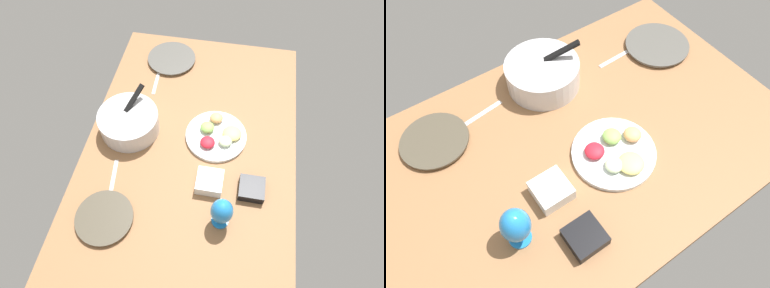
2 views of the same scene
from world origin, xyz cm
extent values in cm
cube|color=#8C603D|center=(0.00, 0.00, -2.00)|extent=(160.00, 104.00, 4.00)
cylinder|color=beige|center=(-43.53, 30.01, 0.70)|extent=(23.23, 23.23, 1.39)
cylinder|color=#494233|center=(-43.53, 30.01, 1.81)|extent=(25.25, 25.25, 0.84)
cylinder|color=silver|center=(58.90, 21.86, 0.63)|extent=(26.19, 26.19, 1.26)
cylinder|color=#4E4C47|center=(58.90, 21.86, 1.64)|extent=(28.47, 28.47, 0.76)
cylinder|color=silver|center=(5.29, 32.21, 5.64)|extent=(29.98, 29.98, 11.29)
cylinder|color=white|center=(5.29, 32.21, 9.03)|extent=(26.98, 26.98, 2.03)
cube|color=black|center=(10.54, 32.21, 12.59)|extent=(20.55, 11.79, 12.32)
cylinder|color=silver|center=(7.77, -11.83, 0.90)|extent=(30.78, 30.78, 1.80)
ellipsoid|color=#F2A566|center=(17.14, -10.67, 3.65)|extent=(6.64, 6.64, 3.71)
ellipsoid|color=#8CC659|center=(10.42, -6.95, 3.58)|extent=(7.00, 7.00, 3.56)
ellipsoid|color=red|center=(1.55, -8.36, 3.39)|extent=(7.26, 7.26, 3.18)
ellipsoid|color=beige|center=(3.65, -16.88, 3.38)|extent=(6.40, 6.40, 3.16)
ellipsoid|color=#F9E072|center=(9.10, -19.68, 3.27)|extent=(9.42, 9.42, 2.94)
cylinder|color=#217CCB|center=(-35.78, -19.48, 0.50)|extent=(7.48, 7.48, 1.00)
cylinder|color=#217CCB|center=(-35.78, -19.48, 2.65)|extent=(2.00, 2.00, 3.30)
ellipsoid|color=#217CCB|center=(-35.78, -19.48, 11.08)|extent=(9.38, 9.38, 13.56)
cube|color=black|center=(-19.21, -31.64, 2.36)|extent=(11.53, 11.53, 4.71)
cube|color=tan|center=(-19.21, -31.64, 3.86)|extent=(9.45, 9.45, 1.51)
cube|color=white|center=(-19.31, -12.38, 2.84)|extent=(11.93, 11.93, 5.68)
cube|color=#F9E072|center=(-19.31, -12.38, 4.66)|extent=(9.78, 9.78, 1.82)
cube|color=silver|center=(-23.13, 32.52, 0.30)|extent=(18.08, 4.25, 0.60)
cube|color=silver|center=(39.29, 26.83, 0.30)|extent=(18.06, 2.53, 0.60)
camera|label=1|loc=(-86.38, -16.07, 136.77)|focal=30.46mm
camera|label=2|loc=(-42.23, -60.73, 111.73)|focal=33.57mm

